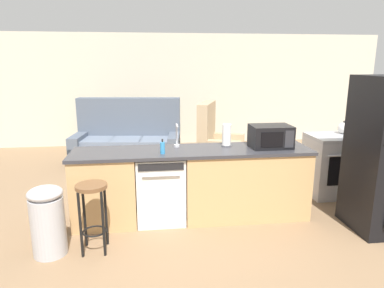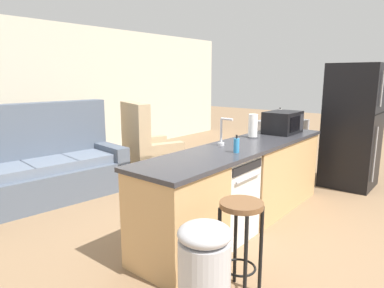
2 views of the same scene
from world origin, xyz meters
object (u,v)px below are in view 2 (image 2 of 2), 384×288
(kettle, at_px, (280,114))
(armchair, at_px, (147,152))
(dishwasher, at_px, (221,197))
(trash_bin, at_px, (204,276))
(refrigerator, at_px, (353,126))
(bar_stool, at_px, (241,229))
(soap_bottle, at_px, (236,145))
(microwave, at_px, (283,122))
(stove_range, at_px, (281,146))
(paper_towel_roll, at_px, (253,126))
(couch, at_px, (45,168))

(kettle, height_order, armchair, armchair)
(kettle, bearing_deg, dishwasher, -166.22)
(kettle, distance_m, trash_bin, 4.21)
(refrigerator, distance_m, bar_stool, 3.34)
(refrigerator, bearing_deg, soap_bottle, 171.16)
(microwave, relative_size, soap_bottle, 2.84)
(bar_stool, bearing_deg, stove_range, 20.08)
(microwave, bearing_deg, soap_bottle, -173.78)
(paper_towel_roll, bearing_deg, armchair, 82.04)
(refrigerator, height_order, trash_bin, refrigerator)
(stove_range, bearing_deg, refrigerator, -90.01)
(stove_range, xyz_separation_m, microwave, (-1.21, -0.55, 0.59))
(stove_range, xyz_separation_m, paper_towel_roll, (-1.75, -0.41, 0.59))
(kettle, height_order, trash_bin, kettle)
(microwave, height_order, kettle, microwave)
(bar_stool, bearing_deg, soap_bottle, 34.61)
(trash_bin, bearing_deg, paper_towel_roll, 21.79)
(kettle, bearing_deg, bar_stool, -158.93)
(couch, bearing_deg, bar_stool, -93.22)
(paper_towel_roll, bearing_deg, couch, 120.29)
(stove_range, relative_size, couch, 0.43)
(dishwasher, height_order, kettle, kettle)
(refrigerator, height_order, bar_stool, refrigerator)
(refrigerator, bearing_deg, stove_range, 89.99)
(dishwasher, distance_m, kettle, 2.91)
(trash_bin, distance_m, couch, 3.26)
(soap_bottle, xyz_separation_m, trash_bin, (-1.20, -0.53, -0.59))
(microwave, bearing_deg, refrigerator, -24.34)
(refrigerator, xyz_separation_m, trash_bin, (-3.77, -0.13, -0.52))
(bar_stool, xyz_separation_m, couch, (0.18, 3.19, -0.14))
(soap_bottle, relative_size, couch, 0.08)
(dishwasher, bearing_deg, soap_bottle, -79.82)
(refrigerator, bearing_deg, paper_towel_roll, 158.54)
(soap_bottle, height_order, couch, couch)
(paper_towel_roll, height_order, couch, couch)
(microwave, bearing_deg, armchair, 95.67)
(microwave, height_order, soap_bottle, microwave)
(stove_range, xyz_separation_m, armchair, (-1.44, 1.76, -0.10))
(paper_towel_roll, xyz_separation_m, bar_stool, (-1.58, -0.80, -0.50))
(refrigerator, bearing_deg, couch, 135.60)
(soap_bottle, xyz_separation_m, armchair, (1.13, 2.46, -0.62))
(kettle, bearing_deg, stove_range, -142.29)
(stove_range, relative_size, microwave, 1.80)
(paper_towel_roll, distance_m, soap_bottle, 0.88)
(kettle, bearing_deg, microwave, -153.78)
(bar_stool, xyz_separation_m, trash_bin, (-0.45, -0.01, -0.16))
(microwave, relative_size, armchair, 0.42)
(couch, distance_m, armchair, 1.71)
(dishwasher, bearing_deg, paper_towel_roll, 9.08)
(stove_range, height_order, kettle, kettle)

